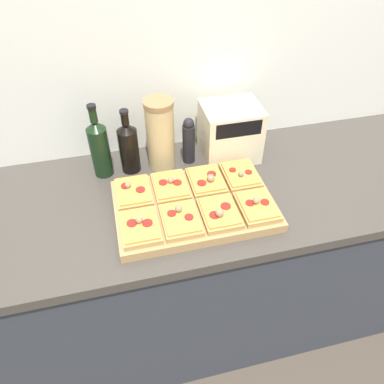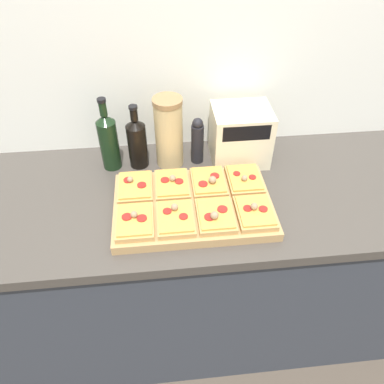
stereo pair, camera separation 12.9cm
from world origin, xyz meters
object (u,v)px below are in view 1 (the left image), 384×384
Objects in this scene: cutting_board at (194,206)px; pepper_mill at (189,141)px; olive_oil_bottle at (100,147)px; toaster_oven at (230,132)px; grain_jar_tall at (160,134)px; wine_bottle at (129,147)px.

cutting_board is 0.29m from pepper_mill.
toaster_oven is (0.51, -0.00, -0.01)m from olive_oil_bottle.
olive_oil_bottle is at bearing 180.00° from pepper_mill.
grain_jar_tall is at bearing 102.75° from cutting_board.
grain_jar_tall is at bearing 0.00° from olive_oil_bottle.
pepper_mill is at bearing 179.71° from toaster_oven.
grain_jar_tall is (-0.06, 0.28, 0.13)m from cutting_board.
wine_bottle is at bearing 180.00° from pepper_mill.
cutting_board is 0.41m from olive_oil_bottle.
olive_oil_bottle is 1.04× the size of grain_jar_tall.
cutting_board is at bearing -56.15° from wine_bottle.
olive_oil_bottle reaches higher than wine_bottle.
olive_oil_bottle reaches higher than pepper_mill.
olive_oil_bottle is 0.11m from wine_bottle.
cutting_board is 2.78× the size of pepper_mill.
wine_bottle is 1.07× the size of toaster_oven.
grain_jar_tall is at bearing -0.00° from wine_bottle.
olive_oil_bottle reaches higher than toaster_oven.
wine_bottle is 1.34× the size of pepper_mill.
grain_jar_tall reaches higher than toaster_oven.
wine_bottle is 0.92× the size of grain_jar_tall.
grain_jar_tall is 1.16× the size of toaster_oven.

